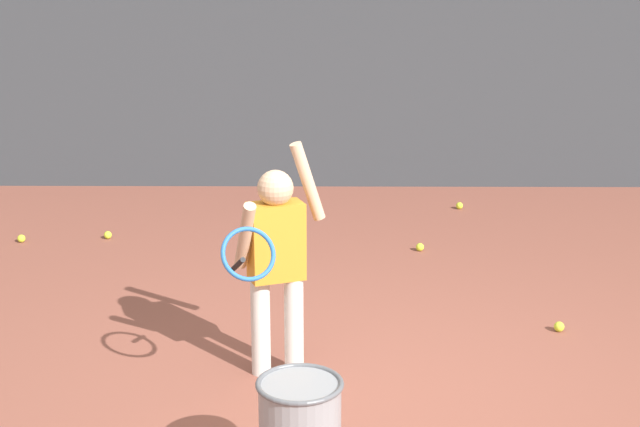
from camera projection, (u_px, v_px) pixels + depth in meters
name	position (u px, v px, depth m)	size (l,w,h in m)	color
ground_plane	(364.00, 408.00, 4.78)	(20.00, 20.00, 0.00)	brown
tennis_player	(275.00, 255.00, 4.97)	(0.56, 0.75, 1.35)	silver
tennis_ball_0	(420.00, 247.00, 7.34)	(0.07, 0.07, 0.07)	#CCE033
tennis_ball_1	(21.00, 239.00, 7.56)	(0.07, 0.07, 0.07)	#CCE033
tennis_ball_3	(559.00, 327.00, 5.76)	(0.07, 0.07, 0.07)	#CCE033
tennis_ball_4	(108.00, 235.00, 7.66)	(0.07, 0.07, 0.07)	#CCE033
tennis_ball_5	(459.00, 206.00, 8.56)	(0.07, 0.07, 0.07)	#CCE033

